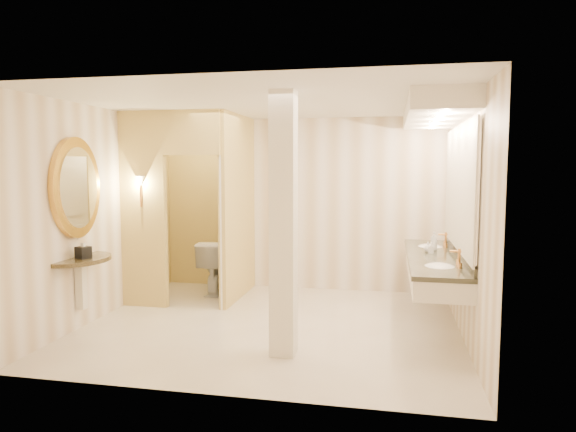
# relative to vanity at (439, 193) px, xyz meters

# --- Properties ---
(floor) EXTENTS (4.50, 4.50, 0.00)m
(floor) POSITION_rel_vanity_xyz_m (-1.98, -0.38, -1.63)
(floor) COLOR beige
(floor) RESTS_ON ground
(ceiling) EXTENTS (4.50, 4.50, 0.00)m
(ceiling) POSITION_rel_vanity_xyz_m (-1.98, -0.38, 1.07)
(ceiling) COLOR silver
(ceiling) RESTS_ON wall_back
(wall_back) EXTENTS (4.50, 0.02, 2.70)m
(wall_back) POSITION_rel_vanity_xyz_m (-1.98, 1.62, -0.28)
(wall_back) COLOR white
(wall_back) RESTS_ON floor
(wall_front) EXTENTS (4.50, 0.02, 2.70)m
(wall_front) POSITION_rel_vanity_xyz_m (-1.98, -2.38, -0.28)
(wall_front) COLOR white
(wall_front) RESTS_ON floor
(wall_left) EXTENTS (0.02, 4.00, 2.70)m
(wall_left) POSITION_rel_vanity_xyz_m (-4.23, -0.38, -0.28)
(wall_left) COLOR white
(wall_left) RESTS_ON floor
(wall_right) EXTENTS (0.02, 4.00, 2.70)m
(wall_right) POSITION_rel_vanity_xyz_m (0.27, -0.38, -0.28)
(wall_right) COLOR white
(wall_right) RESTS_ON floor
(toilet_closet) EXTENTS (1.50, 1.55, 2.70)m
(toilet_closet) POSITION_rel_vanity_xyz_m (-3.10, 0.59, -0.24)
(toilet_closet) COLOR #DBC773
(toilet_closet) RESTS_ON floor
(wall_sconce) EXTENTS (0.14, 0.14, 0.42)m
(wall_sconce) POSITION_rel_vanity_xyz_m (-3.90, 0.05, 0.10)
(wall_sconce) COLOR #BA7C3B
(wall_sconce) RESTS_ON toilet_closet
(vanity) EXTENTS (0.75, 2.79, 2.09)m
(vanity) POSITION_rel_vanity_xyz_m (0.00, 0.00, 0.00)
(vanity) COLOR white
(vanity) RESTS_ON floor
(console_shelf) EXTENTS (0.91, 0.91, 1.91)m
(console_shelf) POSITION_rel_vanity_xyz_m (-4.19, -0.99, -0.29)
(console_shelf) COLOR black
(console_shelf) RESTS_ON floor
(pillar) EXTENTS (0.25, 0.25, 2.70)m
(pillar) POSITION_rel_vanity_xyz_m (-1.63, -1.32, -0.28)
(pillar) COLOR white
(pillar) RESTS_ON floor
(tissue_box) EXTENTS (0.18, 0.18, 0.14)m
(tissue_box) POSITION_rel_vanity_xyz_m (-4.09, -1.05, -0.68)
(tissue_box) COLOR black
(tissue_box) RESTS_ON console_shelf
(toilet) EXTENTS (0.51, 0.83, 0.83)m
(toilet) POSITION_rel_vanity_xyz_m (-3.18, 1.05, -1.22)
(toilet) COLOR white
(toilet) RESTS_ON floor
(soap_bottle_a) EXTENTS (0.07, 0.08, 0.14)m
(soap_bottle_a) POSITION_rel_vanity_xyz_m (-0.06, 0.12, -0.69)
(soap_bottle_a) COLOR beige
(soap_bottle_a) RESTS_ON vanity
(soap_bottle_b) EXTENTS (0.13, 0.13, 0.13)m
(soap_bottle_b) POSITION_rel_vanity_xyz_m (-0.09, 0.20, -0.69)
(soap_bottle_b) COLOR silver
(soap_bottle_b) RESTS_ON vanity
(soap_bottle_c) EXTENTS (0.11, 0.11, 0.24)m
(soap_bottle_c) POSITION_rel_vanity_xyz_m (-0.01, 0.38, -0.64)
(soap_bottle_c) COLOR #C6B28C
(soap_bottle_c) RESTS_ON vanity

